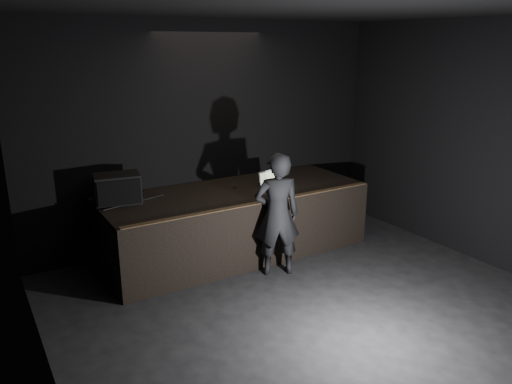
{
  "coord_description": "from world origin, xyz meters",
  "views": [
    {
      "loc": [
        -3.44,
        -3.63,
        3.15
      ],
      "look_at": [
        0.12,
        2.3,
        1.07
      ],
      "focal_mm": 35.0,
      "sensor_mm": 36.0,
      "label": 1
    }
  ],
  "objects": [
    {
      "name": "wii_remote",
      "position": [
        0.33,
        2.08,
        1.01
      ],
      "size": [
        0.1,
        0.15,
        0.03
      ],
      "primitive_type": "cube",
      "rotation": [
        0.0,
        0.0,
        0.48
      ],
      "color": "white",
      "rests_on": "stage_riser"
    },
    {
      "name": "beer_can",
      "position": [
        0.2,
        2.23,
        1.08
      ],
      "size": [
        0.07,
        0.07,
        0.17
      ],
      "color": "silver",
      "rests_on": "stage_riser"
    },
    {
      "name": "room_walls",
      "position": [
        0.0,
        0.0,
        2.02
      ],
      "size": [
        6.1,
        7.1,
        3.52
      ],
      "color": "black",
      "rests_on": "ground"
    },
    {
      "name": "cable",
      "position": [
        -1.48,
        2.91,
        1.01
      ],
      "size": [
        0.95,
        0.28,
        0.02
      ],
      "primitive_type": "cylinder",
      "rotation": [
        0.0,
        1.57,
        0.26
      ],
      "color": "black",
      "rests_on": "stage_riser"
    },
    {
      "name": "stage_riser",
      "position": [
        0.0,
        2.73,
        0.5
      ],
      "size": [
        4.0,
        1.5,
        1.0
      ],
      "primitive_type": "cube",
      "color": "black",
      "rests_on": "ground"
    },
    {
      "name": "ground",
      "position": [
        0.0,
        0.0,
        0.0
      ],
      "size": [
        7.0,
        7.0,
        0.0
      ],
      "primitive_type": "plane",
      "color": "black",
      "rests_on": "ground"
    },
    {
      "name": "riser_lip",
      "position": [
        0.0,
        2.02,
        1.01
      ],
      "size": [
        3.92,
        0.1,
        0.01
      ],
      "primitive_type": "cube",
      "color": "brown",
      "rests_on": "stage_riser"
    },
    {
      "name": "laptop",
      "position": [
        0.6,
        2.62,
        1.06
      ],
      "size": [
        0.41,
        0.38,
        0.24
      ],
      "rotation": [
        0.0,
        0.0,
        0.24
      ],
      "color": "silver",
      "rests_on": "stage_riser"
    },
    {
      "name": "person",
      "position": [
        0.15,
        1.78,
        0.87
      ],
      "size": [
        0.74,
        0.61,
        1.74
      ],
      "primitive_type": "imported",
      "rotation": [
        0.0,
        0.0,
        2.79
      ],
      "color": "black",
      "rests_on": "ground"
    },
    {
      "name": "plastic_cup",
      "position": [
        0.08,
        2.87,
        1.05
      ],
      "size": [
        0.08,
        0.08,
        0.1
      ],
      "primitive_type": "cylinder",
      "color": "white",
      "rests_on": "stage_riser"
    },
    {
      "name": "stage_monitor",
      "position": [
        -1.67,
        3.04,
        1.2
      ],
      "size": [
        0.68,
        0.54,
        0.41
      ],
      "rotation": [
        0.0,
        0.0,
        -0.17
      ],
      "color": "black",
      "rests_on": "stage_riser"
    }
  ]
}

